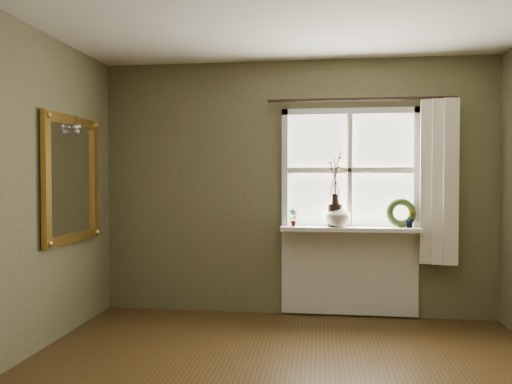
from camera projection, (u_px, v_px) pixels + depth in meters
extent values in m
cube|color=brown|center=(295.00, 188.00, 5.15)|extent=(4.00, 0.10, 2.60)
cube|color=brown|center=(102.00, 263.00, 0.59)|extent=(4.00, 0.10, 2.60)
cube|color=silver|center=(349.00, 229.00, 5.01)|extent=(1.36, 0.06, 0.06)
cube|color=silver|center=(350.00, 111.00, 4.98)|extent=(1.36, 0.06, 0.06)
cube|color=silver|center=(285.00, 170.00, 5.08)|extent=(0.06, 0.06, 1.24)
cube|color=silver|center=(416.00, 170.00, 4.92)|extent=(0.06, 0.06, 1.24)
cube|color=silver|center=(350.00, 170.00, 5.00)|extent=(1.24, 0.05, 0.04)
cube|color=silver|center=(350.00, 170.00, 5.00)|extent=(0.04, 0.05, 1.12)
cube|color=white|center=(317.00, 141.00, 5.06)|extent=(0.59, 0.01, 0.53)
cube|color=white|center=(383.00, 141.00, 4.97)|extent=(0.59, 0.01, 0.53)
cube|color=white|center=(317.00, 199.00, 5.07)|extent=(0.59, 0.01, 0.53)
cube|color=white|center=(382.00, 200.00, 4.99)|extent=(0.59, 0.01, 0.53)
cube|color=silver|center=(350.00, 229.00, 4.92)|extent=(1.36, 0.26, 0.04)
cube|color=silver|center=(349.00, 271.00, 5.04)|extent=(1.36, 0.04, 0.88)
cylinder|color=black|center=(335.00, 215.00, 4.93)|extent=(0.16, 0.16, 0.23)
imported|color=beige|center=(338.00, 214.00, 4.93)|extent=(0.33, 0.33, 0.26)
torus|color=#2D3E1B|center=(401.00, 216.00, 4.89)|extent=(0.29, 0.13, 0.30)
imported|color=#2D3E1B|center=(293.00, 217.00, 4.98)|extent=(0.11, 0.08, 0.18)
imported|color=#2D3E1B|center=(410.00, 219.00, 4.84)|extent=(0.11, 0.09, 0.17)
cube|color=silver|center=(438.00, 182.00, 4.81)|extent=(0.36, 0.12, 1.59)
cylinder|color=black|center=(360.00, 99.00, 4.92)|extent=(1.84, 0.03, 0.03)
cube|color=white|center=(71.00, 179.00, 4.49)|extent=(0.02, 0.79, 0.97)
cube|color=#AE8233|center=(72.00, 121.00, 4.48)|extent=(0.05, 0.95, 0.08)
cube|color=#AE8233|center=(73.00, 238.00, 4.51)|extent=(0.05, 0.95, 0.08)
cube|color=#AE8233|center=(46.00, 179.00, 4.06)|extent=(0.05, 0.08, 0.97)
cube|color=#AE8233|center=(94.00, 179.00, 4.92)|extent=(0.05, 0.08, 0.97)
sphere|color=silver|center=(75.00, 127.00, 4.44)|extent=(0.04, 0.04, 0.04)
sphere|color=silver|center=(77.00, 132.00, 4.47)|extent=(0.04, 0.04, 0.04)
sphere|color=silver|center=(79.00, 126.00, 4.50)|extent=(0.04, 0.04, 0.04)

